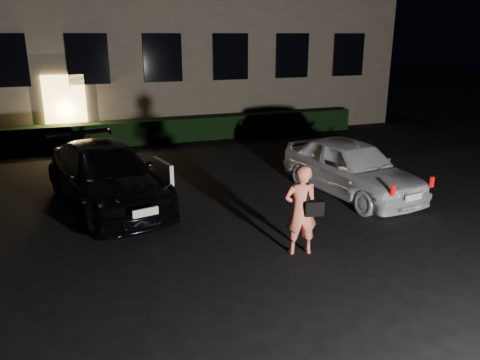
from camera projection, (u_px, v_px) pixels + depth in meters
name	position (u px, v px, depth m)	size (l,w,h in m)	color
ground	(293.00, 268.00, 8.04)	(80.00, 80.00, 0.00)	black
hedge	(168.00, 130.00, 17.34)	(15.00, 0.70, 0.85)	black
sedan	(106.00, 175.00, 10.85)	(2.93, 5.13, 1.40)	black
hatch	(351.00, 167.00, 11.56)	(2.22, 4.28, 1.39)	silver
man	(301.00, 210.00, 8.35)	(0.70, 0.50, 1.67)	#F06F54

